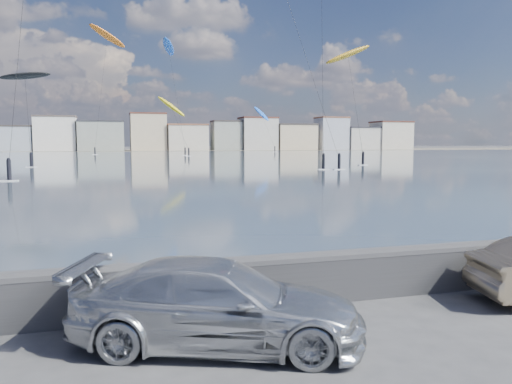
% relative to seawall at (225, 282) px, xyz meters
% --- Properties ---
extents(ground, '(700.00, 700.00, 0.00)m').
position_rel_seawall_xyz_m(ground, '(0.00, -2.70, -0.58)').
color(ground, '#333335').
rests_on(ground, ground).
extents(bay_water, '(500.00, 177.00, 0.00)m').
position_rel_seawall_xyz_m(bay_water, '(0.00, 88.80, -0.58)').
color(bay_water, '#2B3A4E').
rests_on(bay_water, ground).
extents(far_shore_strip, '(500.00, 60.00, 0.00)m').
position_rel_seawall_xyz_m(far_shore_strip, '(0.00, 197.30, -0.57)').
color(far_shore_strip, '#4C473D').
rests_on(far_shore_strip, ground).
extents(seawall, '(400.00, 0.36, 1.08)m').
position_rel_seawall_xyz_m(seawall, '(0.00, 0.00, 0.00)').
color(seawall, '#28282B').
rests_on(seawall, ground).
extents(far_buildings, '(240.79, 13.26, 14.60)m').
position_rel_seawall_xyz_m(far_buildings, '(1.31, 183.30, 5.44)').
color(far_buildings, beige).
rests_on(far_buildings, ground).
extents(car_silver, '(5.14, 3.48, 1.38)m').
position_rel_seawall_xyz_m(car_silver, '(-0.47, -1.56, 0.11)').
color(car_silver, silver).
rests_on(car_silver, ground).
extents(kitesurfer_0, '(8.20, 13.08, 13.77)m').
position_rel_seawall_xyz_m(kitesurfer_0, '(-14.12, 71.43, 12.12)').
color(kitesurfer_0, black).
rests_on(kitesurfer_0, ground).
extents(kitesurfer_1, '(8.00, 15.28, 15.57)m').
position_rel_seawall_xyz_m(kitesurfer_1, '(12.18, 116.45, 11.38)').
color(kitesurfer_1, yellow).
rests_on(kitesurfer_1, ground).
extents(kitesurfer_5, '(10.59, 10.07, 34.67)m').
position_rel_seawall_xyz_m(kitesurfer_5, '(-2.62, 132.30, 30.54)').
color(kitesurfer_5, orange).
rests_on(kitesurfer_5, ground).
extents(kitesurfer_12, '(5.25, 14.82, 16.12)m').
position_rel_seawall_xyz_m(kitesurfer_12, '(47.22, 155.59, 12.19)').
color(kitesurfer_12, blue).
rests_on(kitesurfer_12, ground).
extents(kitesurfer_15, '(8.08, 10.09, 18.93)m').
position_rel_seawall_xyz_m(kitesurfer_15, '(33.41, 62.51, 15.93)').
color(kitesurfer_15, '#BF8C19').
rests_on(kitesurfer_15, ground).
extents(kitesurfer_17, '(5.33, 20.29, 30.82)m').
position_rel_seawall_xyz_m(kitesurfer_17, '(12.94, 127.06, 27.57)').
color(kitesurfer_17, blue).
rests_on(kitesurfer_17, ground).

